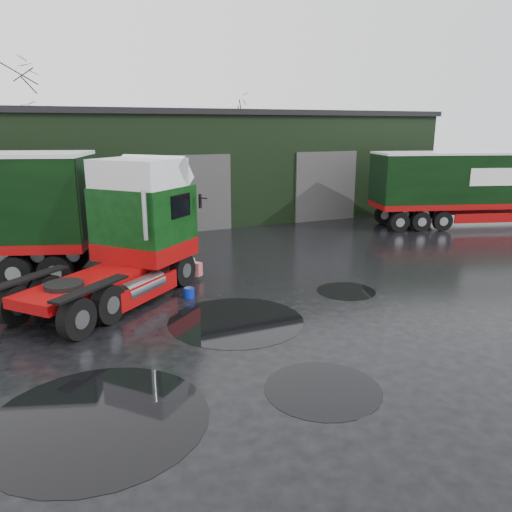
{
  "coord_description": "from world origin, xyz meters",
  "views": [
    {
      "loc": [
        -5.71,
        -11.06,
        5.46
      ],
      "look_at": [
        0.16,
        2.01,
        1.7
      ],
      "focal_mm": 35.0,
      "sensor_mm": 36.0,
      "label": 1
    }
  ],
  "objects_px": {
    "wash_bucket": "(189,293)",
    "tree_back_a": "(22,135)",
    "tree_back_b": "(227,146)",
    "warehouse": "(165,164)",
    "lorry_right": "(482,189)",
    "hero_tractor": "(103,234)"
  },
  "relations": [
    {
      "from": "lorry_right",
      "to": "tree_back_a",
      "type": "distance_m",
      "value": 31.26
    },
    {
      "from": "wash_bucket",
      "to": "tree_back_b",
      "type": "distance_m",
      "value": 28.66
    },
    {
      "from": "hero_tractor",
      "to": "lorry_right",
      "type": "xyz_separation_m",
      "value": [
        20.86,
        4.5,
        -0.17
      ]
    },
    {
      "from": "wash_bucket",
      "to": "tree_back_a",
      "type": "height_order",
      "value": "tree_back_a"
    },
    {
      "from": "hero_tractor",
      "to": "lorry_right",
      "type": "bearing_deg",
      "value": 61.4
    },
    {
      "from": "warehouse",
      "to": "lorry_right",
      "type": "distance_m",
      "value": 18.63
    },
    {
      "from": "warehouse",
      "to": "hero_tractor",
      "type": "height_order",
      "value": "warehouse"
    },
    {
      "from": "lorry_right",
      "to": "tree_back_a",
      "type": "height_order",
      "value": "tree_back_a"
    },
    {
      "from": "lorry_right",
      "to": "wash_bucket",
      "type": "relative_size",
      "value": 45.26
    },
    {
      "from": "wash_bucket",
      "to": "lorry_right",
      "type": "bearing_deg",
      "value": 15.4
    },
    {
      "from": "hero_tractor",
      "to": "tree_back_b",
      "type": "xyz_separation_m",
      "value": [
        13.86,
        25.5,
        1.52
      ]
    },
    {
      "from": "hero_tractor",
      "to": "tree_back_a",
      "type": "bearing_deg",
      "value": 144.02
    },
    {
      "from": "tree_back_b",
      "to": "lorry_right",
      "type": "bearing_deg",
      "value": -71.57
    },
    {
      "from": "wash_bucket",
      "to": "tree_back_b",
      "type": "xyz_separation_m",
      "value": [
        11.38,
        26.06,
        3.59
      ]
    },
    {
      "from": "warehouse",
      "to": "tree_back_a",
      "type": "xyz_separation_m",
      "value": [
        -8.0,
        10.0,
        1.59
      ]
    },
    {
      "from": "warehouse",
      "to": "tree_back_b",
      "type": "distance_m",
      "value": 12.82
    },
    {
      "from": "warehouse",
      "to": "lorry_right",
      "type": "height_order",
      "value": "warehouse"
    },
    {
      "from": "lorry_right",
      "to": "tree_back_b",
      "type": "height_order",
      "value": "tree_back_b"
    },
    {
      "from": "wash_bucket",
      "to": "tree_back_a",
      "type": "xyz_separation_m",
      "value": [
        -4.62,
        26.06,
        4.59
      ]
    },
    {
      "from": "warehouse",
      "to": "tree_back_b",
      "type": "height_order",
      "value": "tree_back_b"
    },
    {
      "from": "wash_bucket",
      "to": "tree_back_b",
      "type": "relative_size",
      "value": 0.05
    },
    {
      "from": "hero_tractor",
      "to": "lorry_right",
      "type": "height_order",
      "value": "hero_tractor"
    }
  ]
}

